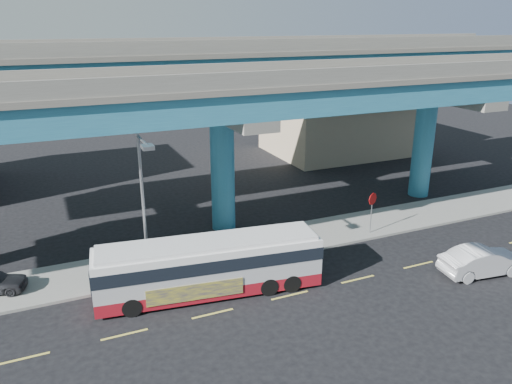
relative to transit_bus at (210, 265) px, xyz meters
name	(u,v)px	position (x,y,z in m)	size (l,w,h in m)	color
ground	(287,293)	(3.48, -1.55, -1.54)	(120.00, 120.00, 0.00)	black
sidewalk	(245,247)	(3.48, 3.95, -1.47)	(70.00, 4.00, 0.15)	gray
lane_markings	(290,295)	(3.48, -1.85, -1.54)	(58.00, 0.12, 0.01)	#D8C64C
viaduct	(220,85)	(3.48, 7.56, 7.60)	(52.00, 12.40, 11.70)	#246789
building_beige	(342,117)	(21.48, 21.43, 1.96)	(14.00, 10.23, 7.00)	tan
transit_bus	(210,265)	(0.00, 0.00, 0.00)	(11.18, 3.76, 2.82)	maroon
sedan	(483,261)	(13.81, -3.99, -0.79)	(4.77, 2.20, 1.52)	#BBBBC0
street_lamp	(144,190)	(-2.52, 1.89, 3.61)	(0.50, 2.51, 7.70)	gray
stop_sign	(372,204)	(11.48, 2.63, 0.53)	(0.76, 0.29, 2.65)	gray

